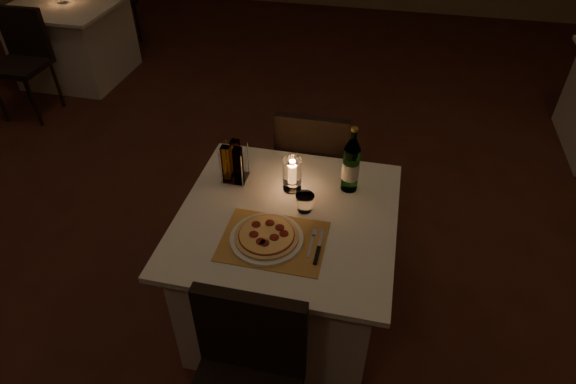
% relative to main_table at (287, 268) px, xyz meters
% --- Properties ---
extents(floor, '(8.00, 10.00, 0.02)m').
position_rel_main_table_xyz_m(floor, '(-0.19, 0.17, -0.38)').
color(floor, '#4A2118').
rests_on(floor, ground).
extents(main_table, '(1.00, 1.00, 0.74)m').
position_rel_main_table_xyz_m(main_table, '(0.00, 0.00, 0.00)').
color(main_table, silver).
rests_on(main_table, ground).
extents(chair_near, '(0.42, 0.42, 0.90)m').
position_rel_main_table_xyz_m(chair_near, '(-0.00, -0.71, 0.18)').
color(chair_near, black).
rests_on(chair_near, ground).
extents(chair_far, '(0.42, 0.42, 0.90)m').
position_rel_main_table_xyz_m(chair_far, '(-0.00, 0.71, 0.18)').
color(chair_far, black).
rests_on(chair_far, ground).
extents(placemat, '(0.45, 0.34, 0.00)m').
position_rel_main_table_xyz_m(placemat, '(-0.02, -0.18, 0.37)').
color(placemat, '#C18C43').
rests_on(placemat, main_table).
extents(plate, '(0.32, 0.32, 0.01)m').
position_rel_main_table_xyz_m(plate, '(-0.05, -0.18, 0.38)').
color(plate, white).
rests_on(plate, placemat).
extents(pizza, '(0.28, 0.28, 0.02)m').
position_rel_main_table_xyz_m(pizza, '(-0.05, -0.18, 0.39)').
color(pizza, '#D8B77F').
rests_on(pizza, plate).
extents(fork, '(0.02, 0.18, 0.00)m').
position_rel_main_table_xyz_m(fork, '(0.14, -0.15, 0.37)').
color(fork, silver).
rests_on(fork, placemat).
extents(knife, '(0.02, 0.22, 0.01)m').
position_rel_main_table_xyz_m(knife, '(0.18, -0.21, 0.37)').
color(knife, black).
rests_on(knife, placemat).
extents(tumbler, '(0.09, 0.09, 0.09)m').
position_rel_main_table_xyz_m(tumbler, '(0.07, 0.05, 0.41)').
color(tumbler, white).
rests_on(tumbler, main_table).
extents(water_bottle, '(0.08, 0.08, 0.35)m').
position_rel_main_table_xyz_m(water_bottle, '(0.25, 0.26, 0.51)').
color(water_bottle, '#5B9F55').
rests_on(water_bottle, main_table).
extents(hurricane_candle, '(0.09, 0.09, 0.17)m').
position_rel_main_table_xyz_m(hurricane_candle, '(-0.02, 0.19, 0.47)').
color(hurricane_candle, white).
rests_on(hurricane_candle, main_table).
extents(cruet_caddy, '(0.12, 0.12, 0.21)m').
position_rel_main_table_xyz_m(cruet_caddy, '(-0.31, 0.20, 0.46)').
color(cruet_caddy, white).
rests_on(cruet_caddy, main_table).
extents(neighbor_table_left, '(1.00, 1.00, 0.74)m').
position_rel_main_table_xyz_m(neighbor_table_left, '(-2.72, 2.45, 0.00)').
color(neighbor_table_left, silver).
rests_on(neighbor_table_left, ground).
extents(neighbor_chair_la, '(0.42, 0.42, 0.90)m').
position_rel_main_table_xyz_m(neighbor_chair_la, '(-2.72, 1.74, 0.18)').
color(neighbor_chair_la, black).
rests_on(neighbor_chair_la, ground).
extents(neighbor_chair_lb, '(0.42, 0.42, 0.90)m').
position_rel_main_table_xyz_m(neighbor_chair_lb, '(-2.72, 3.17, 0.18)').
color(neighbor_chair_lb, black).
rests_on(neighbor_chair_lb, ground).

